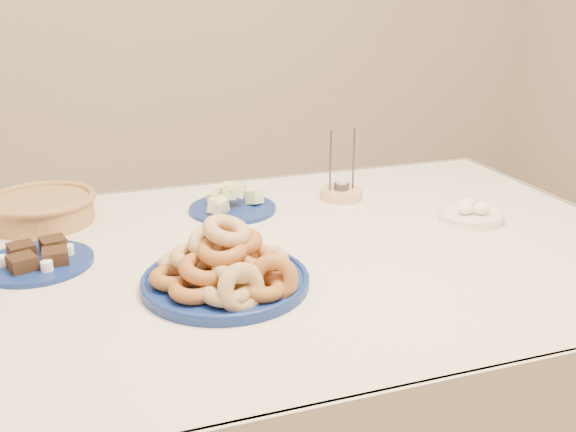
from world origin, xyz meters
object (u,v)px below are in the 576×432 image
object	(u,v)px
donut_platter	(227,269)
candle_holder	(341,192)
dining_table	(281,292)
brownie_plate	(38,259)
egg_bowl	(471,214)
wicker_basket	(41,208)
melon_plate	(231,203)

from	to	relation	value
donut_platter	candle_holder	bearing A→B (deg)	45.31
dining_table	brownie_plate	bearing A→B (deg)	170.01
donut_platter	egg_bowl	distance (m)	0.69
donut_platter	wicker_basket	xyz separation A→B (m)	(-0.35, 0.50, -0.00)
dining_table	egg_bowl	distance (m)	0.53
wicker_basket	egg_bowl	distance (m)	1.08
wicker_basket	egg_bowl	size ratio (longest dim) A/B	1.97
wicker_basket	melon_plate	bearing A→B (deg)	-8.21
dining_table	melon_plate	world-z (taller)	melon_plate
dining_table	egg_bowl	xyz separation A→B (m)	(0.52, 0.03, 0.12)
dining_table	melon_plate	xyz separation A→B (m)	(-0.04, 0.29, 0.13)
melon_plate	brownie_plate	size ratio (longest dim) A/B	0.91
donut_platter	brownie_plate	xyz separation A→B (m)	(-0.36, 0.23, -0.03)
dining_table	brownie_plate	size ratio (longest dim) A/B	5.72
egg_bowl	melon_plate	bearing A→B (deg)	154.42
donut_platter	egg_bowl	bearing A→B (deg)	14.05
dining_table	wicker_basket	bearing A→B (deg)	144.72
melon_plate	candle_holder	bearing A→B (deg)	-0.04
brownie_plate	wicker_basket	distance (m)	0.27
candle_holder	dining_table	bearing A→B (deg)	-132.85
melon_plate	egg_bowl	bearing A→B (deg)	-25.58
brownie_plate	wicker_basket	xyz separation A→B (m)	(0.00, 0.27, 0.03)
candle_holder	wicker_basket	bearing A→B (deg)	175.04
wicker_basket	egg_bowl	world-z (taller)	wicker_basket
dining_table	candle_holder	xyz separation A→B (m)	(0.27, 0.29, 0.12)
melon_plate	candle_holder	size ratio (longest dim) A/B	1.40
brownie_plate	candle_holder	distance (m)	0.81
dining_table	candle_holder	bearing A→B (deg)	47.15
dining_table	wicker_basket	world-z (taller)	wicker_basket
dining_table	donut_platter	size ratio (longest dim) A/B	4.42
dining_table	melon_plate	size ratio (longest dim) A/B	6.27
dining_table	brownie_plate	world-z (taller)	brownie_plate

